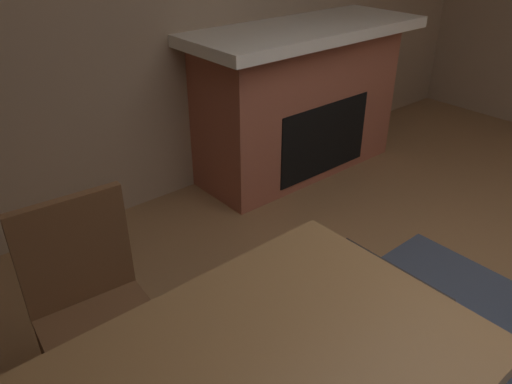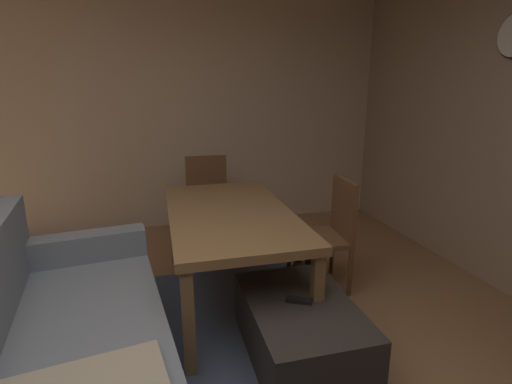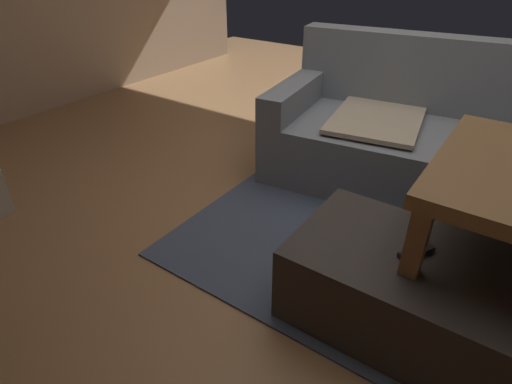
{
  "view_description": "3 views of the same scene",
  "coord_description": "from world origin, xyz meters",
  "views": [
    {
      "loc": [
        1.82,
        0.31,
        1.86
      ],
      "look_at": [
        0.77,
        -0.93,
        0.94
      ],
      "focal_mm": 34.73,
      "sensor_mm": 36.0,
      "label": 1
    },
    {
      "loc": [
        -1.37,
        0.08,
        1.63
      ],
      "look_at": [
        0.53,
        -0.41,
        1.1
      ],
      "focal_mm": 26.88,
      "sensor_mm": 36.0,
      "label": 2
    },
    {
      "loc": [
        0.77,
        -2.13,
        1.47
      ],
      "look_at": [
        -0.09,
        -0.89,
        0.55
      ],
      "focal_mm": 28.94,
      "sensor_mm": 36.0,
      "label": 3
    }
  ],
  "objects": [
    {
      "name": "dining_chair_south",
      "position": [
        1.36,
        -1.26,
        0.52
      ],
      "size": [
        0.47,
        0.47,
        0.93
      ],
      "color": "brown",
      "rests_on": "ground"
    },
    {
      "name": "tv_remote",
      "position": [
        0.57,
        -0.69,
        0.39
      ],
      "size": [
        0.12,
        0.17,
        0.02
      ],
      "primitive_type": "cube",
      "rotation": [
        0.0,
        0.0,
        -0.48
      ],
      "color": "black",
      "rests_on": "ottoman_coffee_table"
    },
    {
      "name": "ottoman_coffee_table",
      "position": [
        0.56,
        -0.7,
        0.19
      ],
      "size": [
        0.95,
        0.62,
        0.38
      ],
      "primitive_type": "cube",
      "color": "#2D2826",
      "rests_on": "ground"
    },
    {
      "name": "fireplace",
      "position": [
        -0.82,
        -2.3,
        0.59
      ],
      "size": [
        1.88,
        0.76,
        1.16
      ],
      "color": "#9E5642",
      "rests_on": "ground"
    }
  ]
}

